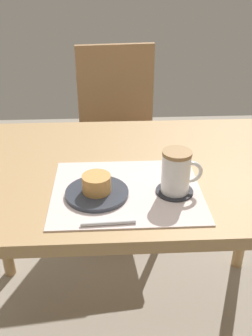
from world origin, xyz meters
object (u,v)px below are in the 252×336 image
object	(u,v)px
wooden_chair	(119,134)
coffee_mug	(177,171)
pastry	(97,183)
dining_table	(130,189)
pastry_plate	(97,193)

from	to	relation	value
wooden_chair	coffee_mug	world-z (taller)	wooden_chair
pastry	coffee_mug	xyz separation A→B (m)	(0.21, 0.00, 0.03)
dining_table	wooden_chair	bearing A→B (deg)	90.63
pastry_plate	pastry	bearing A→B (deg)	0.00
wooden_chair	coffee_mug	xyz separation A→B (m)	(0.12, -0.89, 0.29)
dining_table	coffee_mug	xyz separation A→B (m)	(0.11, -0.16, 0.15)
dining_table	pastry	size ratio (longest dim) A/B	15.51
dining_table	pastry	bearing A→B (deg)	-120.40
dining_table	wooden_chair	world-z (taller)	wooden_chair
dining_table	pastry	xyz separation A→B (m)	(-0.10, -0.17, 0.12)
dining_table	coffee_mug	world-z (taller)	coffee_mug
wooden_chair	pastry_plate	xyz separation A→B (m)	(-0.09, -0.90, 0.23)
pastry	pastry_plate	bearing A→B (deg)	180.00
wooden_chair	coffee_mug	distance (m)	0.95
wooden_chair	pastry	bearing A→B (deg)	78.37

